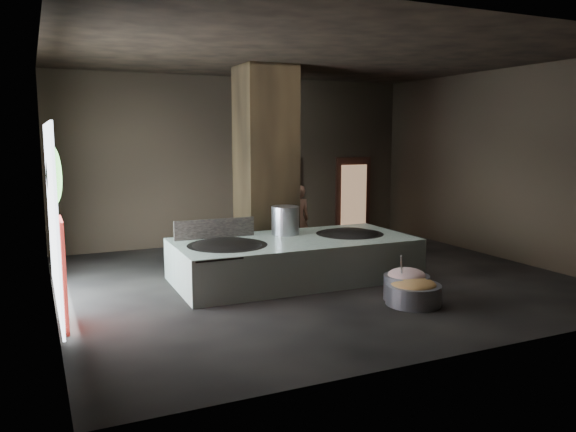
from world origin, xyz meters
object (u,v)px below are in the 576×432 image
veg_basin (413,294)px  hearth_platform (294,259)px  wok_left (227,250)px  wok_right (350,238)px  cook (298,219)px  meat_basin (406,287)px  stock_pot (285,221)px

veg_basin → hearth_platform: bearing=115.4°
wok_left → wok_right: (2.80, 0.10, 0.00)m
wok_left → cook: 3.51m
wok_right → meat_basin: wok_right is taller
veg_basin → meat_basin: (0.06, 0.28, 0.05)m
hearth_platform → stock_pot: 0.90m
stock_pot → meat_basin: (1.17, -2.73, -0.90)m
stock_pot → meat_basin: stock_pot is taller
hearth_platform → cook: (1.18, 2.28, 0.44)m
hearth_platform → cook: cook is taller
stock_pot → cook: bearing=56.9°
meat_basin → wok_left: bearing=141.5°
wok_right → meat_basin: 2.29m
wok_right → cook: bearing=94.4°
hearth_platform → stock_pot: size_ratio=7.67×
hearth_platform → wok_right: size_ratio=3.41×
wok_left → stock_pot: size_ratio=2.42×
wok_left → cook: size_ratio=0.89×
stock_pot → hearth_platform: bearing=-95.2°
meat_basin → cook: bearing=90.5°
wok_right → meat_basin: size_ratio=1.74×
hearth_platform → wok_left: 1.49m
wok_right → cook: cook is taller
wok_left → meat_basin: (2.67, -2.13, -0.52)m
wok_left → cook: cook is taller
hearth_platform → wok_right: 1.39m
wok_right → veg_basin: wok_right is taller
hearth_platform → veg_basin: (1.16, -2.45, -0.24)m
wok_right → wok_left: bearing=-178.0°
veg_basin → meat_basin: size_ratio=1.18×
hearth_platform → meat_basin: bearing=-59.9°
wok_left → wok_right: size_ratio=1.07×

